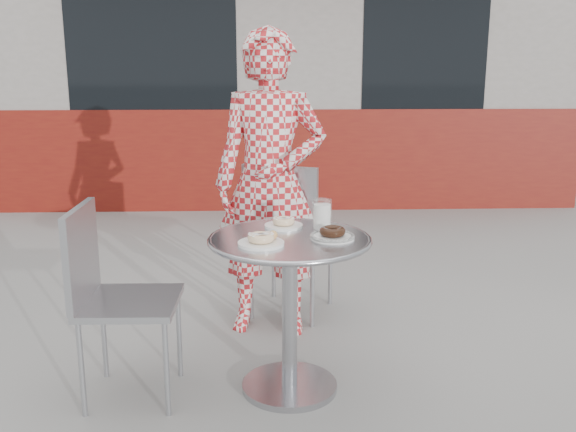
{
  "coord_description": "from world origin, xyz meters",
  "views": [
    {
      "loc": [
        -0.15,
        -2.67,
        1.46
      ],
      "look_at": [
        -0.04,
        0.09,
        0.79
      ],
      "focal_mm": 40.0,
      "sensor_mm": 36.0,
      "label": 1
    }
  ],
  "objects_px": {
    "bistro_table": "(290,276)",
    "plate_near": "(262,240)",
    "seated_person": "(270,184)",
    "plate_far": "(284,223)",
    "chair_far": "(291,267)",
    "plate_checker": "(332,235)",
    "chair_left": "(130,340)",
    "milk_cup": "(322,215)"
  },
  "relations": [
    {
      "from": "bistro_table",
      "to": "seated_person",
      "type": "bearing_deg",
      "value": 96.37
    },
    {
      "from": "chair_left",
      "to": "plate_checker",
      "type": "xyz_separation_m",
      "value": [
        0.89,
        0.0,
        0.47
      ]
    },
    {
      "from": "chair_far",
      "to": "milk_cup",
      "type": "xyz_separation_m",
      "value": [
        0.11,
        -0.78,
        0.5
      ]
    },
    {
      "from": "chair_far",
      "to": "bistro_table",
      "type": "bearing_deg",
      "value": 108.76
    },
    {
      "from": "chair_far",
      "to": "plate_far",
      "type": "bearing_deg",
      "value": 106.55
    },
    {
      "from": "plate_far",
      "to": "plate_near",
      "type": "distance_m",
      "value": 0.3
    },
    {
      "from": "chair_far",
      "to": "seated_person",
      "type": "xyz_separation_m",
      "value": [
        -0.12,
        -0.23,
        0.54
      ]
    },
    {
      "from": "plate_checker",
      "to": "milk_cup",
      "type": "xyz_separation_m",
      "value": [
        -0.03,
        0.17,
        0.05
      ]
    },
    {
      "from": "seated_person",
      "to": "milk_cup",
      "type": "relative_size",
      "value": 12.17
    },
    {
      "from": "plate_far",
      "to": "chair_far",
      "type": "bearing_deg",
      "value": 85.05
    },
    {
      "from": "seated_person",
      "to": "plate_far",
      "type": "relative_size",
      "value": 9.33
    },
    {
      "from": "plate_near",
      "to": "bistro_table",
      "type": "bearing_deg",
      "value": 42.13
    },
    {
      "from": "chair_left",
      "to": "milk_cup",
      "type": "bearing_deg",
      "value": -77.54
    },
    {
      "from": "plate_far",
      "to": "milk_cup",
      "type": "bearing_deg",
      "value": -10.53
    },
    {
      "from": "bistro_table",
      "to": "plate_far",
      "type": "bearing_deg",
      "value": 96.54
    },
    {
      "from": "plate_checker",
      "to": "milk_cup",
      "type": "bearing_deg",
      "value": 99.82
    },
    {
      "from": "chair_left",
      "to": "milk_cup",
      "type": "distance_m",
      "value": 1.02
    },
    {
      "from": "chair_far",
      "to": "chair_left",
      "type": "xyz_separation_m",
      "value": [
        -0.75,
        -0.95,
        -0.01
      ]
    },
    {
      "from": "chair_far",
      "to": "plate_near",
      "type": "height_order",
      "value": "chair_far"
    },
    {
      "from": "bistro_table",
      "to": "seated_person",
      "type": "height_order",
      "value": "seated_person"
    },
    {
      "from": "plate_near",
      "to": "plate_checker",
      "type": "bearing_deg",
      "value": 15.68
    },
    {
      "from": "plate_near",
      "to": "milk_cup",
      "type": "xyz_separation_m",
      "value": [
        0.27,
        0.26,
        0.04
      ]
    },
    {
      "from": "bistro_table",
      "to": "plate_near",
      "type": "bearing_deg",
      "value": -137.87
    },
    {
      "from": "plate_checker",
      "to": "plate_far",
      "type": "bearing_deg",
      "value": 135.0
    },
    {
      "from": "plate_far",
      "to": "plate_checker",
      "type": "height_order",
      "value": "plate_checker"
    },
    {
      "from": "chair_left",
      "to": "plate_checker",
      "type": "bearing_deg",
      "value": -88.76
    },
    {
      "from": "chair_far",
      "to": "plate_checker",
      "type": "height_order",
      "value": "chair_far"
    },
    {
      "from": "plate_checker",
      "to": "plate_near",
      "type": "bearing_deg",
      "value": -164.32
    },
    {
      "from": "plate_near",
      "to": "chair_far",
      "type": "bearing_deg",
      "value": 80.99
    },
    {
      "from": "seated_person",
      "to": "plate_checker",
      "type": "distance_m",
      "value": 0.77
    },
    {
      "from": "chair_far",
      "to": "milk_cup",
      "type": "height_order",
      "value": "chair_far"
    },
    {
      "from": "bistro_table",
      "to": "plate_near",
      "type": "relative_size",
      "value": 3.73
    },
    {
      "from": "bistro_table",
      "to": "plate_far",
      "type": "xyz_separation_m",
      "value": [
        -0.02,
        0.18,
        0.19
      ]
    },
    {
      "from": "seated_person",
      "to": "milk_cup",
      "type": "distance_m",
      "value": 0.6
    },
    {
      "from": "seated_person",
      "to": "plate_near",
      "type": "height_order",
      "value": "seated_person"
    },
    {
      "from": "chair_far",
      "to": "chair_left",
      "type": "distance_m",
      "value": 1.21
    },
    {
      "from": "seated_person",
      "to": "plate_near",
      "type": "relative_size",
      "value": 8.47
    },
    {
      "from": "bistro_table",
      "to": "plate_checker",
      "type": "distance_m",
      "value": 0.26
    },
    {
      "from": "plate_far",
      "to": "seated_person",
      "type": "bearing_deg",
      "value": 96.32
    },
    {
      "from": "bistro_table",
      "to": "plate_checker",
      "type": "relative_size",
      "value": 3.72
    },
    {
      "from": "chair_far",
      "to": "plate_checker",
      "type": "bearing_deg",
      "value": 119.7
    },
    {
      "from": "plate_checker",
      "to": "chair_far",
      "type": "bearing_deg",
      "value": 98.2
    }
  ]
}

